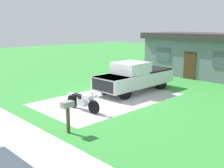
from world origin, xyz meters
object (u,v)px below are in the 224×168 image
object	(u,v)px
motorcycle	(83,101)
pickup_truck	(135,76)
mailbox	(68,109)
neighbor_house	(206,54)

from	to	relation	value
motorcycle	pickup_truck	size ratio (longest dim) A/B	0.39
motorcycle	pickup_truck	world-z (taller)	pickup_truck
pickup_truck	mailbox	world-z (taller)	pickup_truck
motorcycle	neighbor_house	bearing A→B (deg)	92.23
motorcycle	mailbox	size ratio (longest dim) A/B	1.76
pickup_truck	motorcycle	bearing A→B (deg)	-80.20
motorcycle	mailbox	bearing A→B (deg)	-49.84
mailbox	pickup_truck	bearing A→B (deg)	110.71
mailbox	neighbor_house	world-z (taller)	neighbor_house
pickup_truck	neighbor_house	world-z (taller)	neighbor_house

